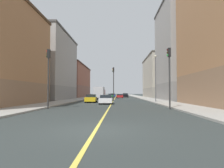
{
  "coord_description": "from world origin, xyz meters",
  "views": [
    {
      "loc": [
        1.03,
        -8.96,
        1.71
      ],
      "look_at": [
        -0.4,
        34.64,
        3.58
      ],
      "focal_mm": 31.31,
      "sensor_mm": 36.0,
      "label": 1
    }
  ],
  "objects_px": {
    "traffic_light_median_far": "(113,79)",
    "car_maroon": "(125,95)",
    "building_left_far": "(162,77)",
    "box_truck": "(100,93)",
    "traffic_light_right_near": "(48,70)",
    "car_green": "(111,96)",
    "building_right_distant": "(70,81)",
    "car_white": "(106,100)",
    "car_red": "(120,96)",
    "car_black": "(125,95)",
    "building_left_mid": "(185,52)",
    "street_lamp_left_near": "(156,74)",
    "car_blue": "(113,95)",
    "building_right_midblock": "(46,67)",
    "car_yellow": "(91,98)",
    "traffic_light_left_near": "(169,70)"
  },
  "relations": [
    {
      "from": "building_left_far",
      "to": "car_black",
      "type": "distance_m",
      "value": 13.85
    },
    {
      "from": "building_right_distant",
      "to": "car_green",
      "type": "height_order",
      "value": "building_right_distant"
    },
    {
      "from": "building_left_mid",
      "to": "car_maroon",
      "type": "xyz_separation_m",
      "value": [
        -12.22,
        32.23,
        -9.9
      ]
    },
    {
      "from": "traffic_light_median_far",
      "to": "car_maroon",
      "type": "relative_size",
      "value": 1.54
    },
    {
      "from": "car_maroon",
      "to": "traffic_light_right_near",
      "type": "bearing_deg",
      "value": -100.0
    },
    {
      "from": "street_lamp_left_near",
      "to": "car_blue",
      "type": "relative_size",
      "value": 1.77
    },
    {
      "from": "building_left_mid",
      "to": "car_red",
      "type": "xyz_separation_m",
      "value": [
        -14.31,
        15.96,
        -9.96
      ]
    },
    {
      "from": "building_right_midblock",
      "to": "car_red",
      "type": "relative_size",
      "value": 4.41
    },
    {
      "from": "building_left_far",
      "to": "car_maroon",
      "type": "bearing_deg",
      "value": 141.5
    },
    {
      "from": "street_lamp_left_near",
      "to": "car_blue",
      "type": "distance_m",
      "value": 39.47
    },
    {
      "from": "building_right_distant",
      "to": "street_lamp_left_near",
      "type": "xyz_separation_m",
      "value": [
        22.92,
        -34.36,
        -0.69
      ]
    },
    {
      "from": "building_left_far",
      "to": "traffic_light_right_near",
      "type": "bearing_deg",
      "value": -115.79
    },
    {
      "from": "box_truck",
      "to": "car_black",
      "type": "bearing_deg",
      "value": 68.65
    },
    {
      "from": "car_red",
      "to": "building_right_midblock",
      "type": "bearing_deg",
      "value": -139.96
    },
    {
      "from": "car_black",
      "to": "car_white",
      "type": "bearing_deg",
      "value": -96.38
    },
    {
      "from": "building_right_distant",
      "to": "building_left_far",
      "type": "bearing_deg",
      "value": -2.97
    },
    {
      "from": "building_left_far",
      "to": "car_white",
      "type": "xyz_separation_m",
      "value": [
        -16.54,
        -36.26,
        -6.11
      ]
    },
    {
      "from": "traffic_light_median_far",
      "to": "box_truck",
      "type": "bearing_deg",
      "value": 109.19
    },
    {
      "from": "car_maroon",
      "to": "car_white",
      "type": "distance_m",
      "value": 46.17
    },
    {
      "from": "building_right_midblock",
      "to": "traffic_light_median_far",
      "type": "xyz_separation_m",
      "value": [
        15.77,
        -5.95,
        -3.35
      ]
    },
    {
      "from": "building_left_mid",
      "to": "building_right_distant",
      "type": "distance_m",
      "value": 39.94
    },
    {
      "from": "building_right_midblock",
      "to": "traffic_light_median_far",
      "type": "bearing_deg",
      "value": -20.69
    },
    {
      "from": "car_green",
      "to": "traffic_light_median_far",
      "type": "bearing_deg",
      "value": -86.54
    },
    {
      "from": "traffic_light_median_far",
      "to": "car_yellow",
      "type": "xyz_separation_m",
      "value": [
        -3.7,
        -5.15,
        -3.59
      ]
    },
    {
      "from": "traffic_light_median_far",
      "to": "car_white",
      "type": "bearing_deg",
      "value": -95.46
    },
    {
      "from": "building_left_mid",
      "to": "traffic_light_right_near",
      "type": "relative_size",
      "value": 3.42
    },
    {
      "from": "traffic_light_left_near",
      "to": "car_maroon",
      "type": "relative_size",
      "value": 1.44
    },
    {
      "from": "traffic_light_left_near",
      "to": "car_blue",
      "type": "height_order",
      "value": "traffic_light_left_near"
    },
    {
      "from": "building_right_distant",
      "to": "car_white",
      "type": "bearing_deg",
      "value": -68.57
    },
    {
      "from": "building_left_far",
      "to": "box_truck",
      "type": "xyz_separation_m",
      "value": [
        -19.41,
        -16.05,
        -5.14
      ]
    },
    {
      "from": "car_black",
      "to": "car_white",
      "type": "height_order",
      "value": "car_black"
    },
    {
      "from": "building_right_distant",
      "to": "street_lamp_left_near",
      "type": "relative_size",
      "value": 3.2
    },
    {
      "from": "traffic_light_left_near",
      "to": "traffic_light_right_near",
      "type": "xyz_separation_m",
      "value": [
        -12.43,
        0.0,
        -0.03
      ]
    },
    {
      "from": "car_black",
      "to": "car_red",
      "type": "bearing_deg",
      "value": -103.21
    },
    {
      "from": "building_left_far",
      "to": "car_red",
      "type": "bearing_deg",
      "value": -155.39
    },
    {
      "from": "street_lamp_left_near",
      "to": "car_green",
      "type": "relative_size",
      "value": 1.88
    },
    {
      "from": "building_left_far",
      "to": "car_yellow",
      "type": "relative_size",
      "value": 5.24
    },
    {
      "from": "traffic_light_right_near",
      "to": "box_truck",
      "type": "xyz_separation_m",
      "value": [
        2.52,
        29.35,
        -2.38
      ]
    },
    {
      "from": "car_yellow",
      "to": "car_maroon",
      "type": "bearing_deg",
      "value": 80.31
    },
    {
      "from": "building_left_far",
      "to": "traffic_light_median_far",
      "type": "xyz_separation_m",
      "value": [
        -15.64,
        -26.88,
        -2.5
      ]
    },
    {
      "from": "car_maroon",
      "to": "car_green",
      "type": "bearing_deg",
      "value": -114.98
    },
    {
      "from": "car_maroon",
      "to": "traffic_light_median_far",
      "type": "bearing_deg",
      "value": -95.35
    },
    {
      "from": "traffic_light_right_near",
      "to": "box_truck",
      "type": "bearing_deg",
      "value": 85.09
    },
    {
      "from": "building_right_distant",
      "to": "traffic_light_median_far",
      "type": "relative_size",
      "value": 3.76
    },
    {
      "from": "building_left_mid",
      "to": "building_left_far",
      "type": "distance_m",
      "value": 22.84
    },
    {
      "from": "traffic_light_median_far",
      "to": "car_white",
      "type": "height_order",
      "value": "traffic_light_median_far"
    },
    {
      "from": "box_truck",
      "to": "car_blue",
      "type": "bearing_deg",
      "value": 83.05
    },
    {
      "from": "building_right_distant",
      "to": "street_lamp_left_near",
      "type": "distance_m",
      "value": 41.31
    },
    {
      "from": "traffic_light_median_far",
      "to": "car_yellow",
      "type": "distance_m",
      "value": 7.29
    },
    {
      "from": "traffic_light_right_near",
      "to": "building_right_midblock",
      "type": "bearing_deg",
      "value": 111.16
    }
  ]
}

